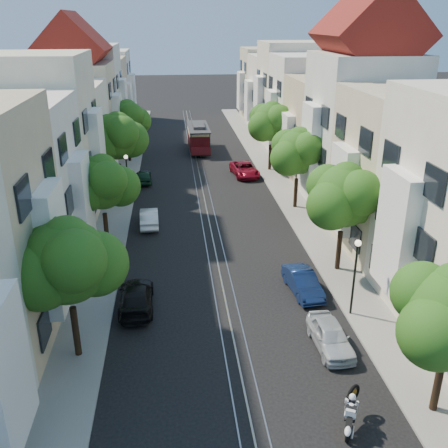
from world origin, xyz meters
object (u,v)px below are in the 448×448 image
object	(u,v)px
tree_e_d	(272,123)
tree_w_c	(118,137)
parked_car_e_near	(330,336)
parked_car_e_mid	(303,282)
parked_car_w_mid	(149,218)
parked_car_w_near	(136,297)
tree_e_b	(345,197)
cable_car	(198,136)
parked_car_w_far	(144,176)
lamp_west	(127,172)
lamp_east	(356,266)
tree_w_b	(103,185)
tree_w_d	(128,119)
tree_e_c	(299,153)
tree_w_a	(68,264)
sportbike_rider	(351,411)
parked_car_e_far	(245,169)

from	to	relation	value
tree_e_d	tree_w_c	size ratio (longest dim) A/B	0.97
parked_car_e_near	parked_car_e_mid	world-z (taller)	parked_car_e_near
parked_car_w_mid	parked_car_w_near	bearing A→B (deg)	85.98
tree_e_b	cable_car	size ratio (longest dim) A/B	0.89
parked_car_e_mid	parked_car_w_far	distance (m)	23.72
tree_w_c	lamp_west	size ratio (longest dim) A/B	1.71
tree_e_d	parked_car_w_far	world-z (taller)	tree_e_d
parked_car_w_far	parked_car_e_mid	bearing A→B (deg)	110.77
tree_w_c	parked_car_w_mid	xyz separation A→B (m)	(2.64, -7.51, -4.44)
parked_car_w_mid	lamp_east	bearing A→B (deg)	126.17
tree_w_b	tree_w_d	world-z (taller)	tree_w_d
tree_w_c	cable_car	bearing A→B (deg)	63.27
lamp_east	parked_car_e_near	world-z (taller)	lamp_east
lamp_west	parked_car_e_near	distance (m)	23.29
tree_e_c	parked_car_w_far	distance (m)	15.57
tree_w_a	tree_w_b	bearing A→B (deg)	90.00
tree_e_d	parked_car_w_far	xyz separation A→B (m)	(-12.62, -2.80, -4.25)
tree_e_c	sportbike_rider	xyz separation A→B (m)	(-3.64, -23.50, -3.77)
tree_w_d	parked_car_e_mid	bearing A→B (deg)	-68.58
tree_e_c	cable_car	bearing A→B (deg)	108.53
tree_w_c	parked_car_e_mid	xyz separation A→B (m)	(11.54, -18.41, -4.44)
parked_car_e_mid	parked_car_w_near	bearing A→B (deg)	177.85
parked_car_e_mid	parked_car_w_far	xyz separation A→B (m)	(-9.76, 21.62, -0.01)
tree_w_b	parked_car_w_far	world-z (taller)	tree_w_b
tree_e_d	tree_w_c	bearing A→B (deg)	-157.38
tree_e_c	parked_car_w_near	bearing A→B (deg)	-130.62
parked_car_e_near	parked_car_w_near	xyz separation A→B (m)	(-9.19, 4.49, 0.01)
parked_car_e_mid	parked_car_w_far	size ratio (longest dim) A/B	1.05
tree_e_b	tree_e_c	world-z (taller)	tree_e_b
tree_e_c	parked_car_e_far	distance (m)	10.60
tree_e_c	parked_car_e_far	bearing A→B (deg)	106.90
tree_e_b	lamp_west	size ratio (longest dim) A/B	1.61
parked_car_w_mid	tree_e_c	bearing A→B (deg)	-170.51
parked_car_e_far	parked_car_w_mid	world-z (taller)	parked_car_e_far
parked_car_w_far	tree_e_d	bearing A→B (deg)	-171.03
tree_e_b	sportbike_rider	xyz separation A→B (m)	(-3.64, -12.50, -3.90)
tree_e_b	parked_car_e_far	size ratio (longest dim) A/B	1.40
tree_e_c	tree_w_c	distance (m)	15.25
tree_e_b	tree_w_a	xyz separation A→B (m)	(-14.40, -7.00, 0.00)
lamp_west	tree_w_d	bearing A→B (deg)	93.44
parked_car_e_near	parked_car_w_far	distance (m)	28.47
tree_w_a	sportbike_rider	size ratio (longest dim) A/B	3.61
tree_e_b	tree_w_c	world-z (taller)	tree_w_c
tree_e_d	parked_car_e_near	distance (m)	29.98
tree_w_b	tree_w_d	size ratio (longest dim) A/B	0.96
cable_car	parked_car_w_far	bearing A→B (deg)	-116.73
cable_car	tree_e_c	bearing A→B (deg)	-72.11
parked_car_e_mid	parked_car_w_near	distance (m)	9.22
tree_e_b	cable_car	xyz separation A→B (m)	(-6.76, 31.17, -3.03)
parked_car_e_far	parked_car_w_far	bearing A→B (deg)	-179.22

